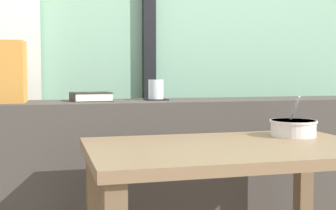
% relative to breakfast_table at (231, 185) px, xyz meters
% --- Properties ---
extents(outdoor_backdrop, '(4.80, 0.08, 2.80)m').
position_rel_breakfast_table_xyz_m(outdoor_backdrop, '(-0.07, 1.20, 0.80)').
color(outdoor_backdrop, '#84B293').
rests_on(outdoor_backdrop, ground).
extents(window_divider_post, '(0.07, 0.05, 2.60)m').
position_rel_breakfast_table_xyz_m(window_divider_post, '(-0.03, 1.13, 0.70)').
color(window_divider_post, black).
rests_on(window_divider_post, ground).
extents(dark_console_ledge, '(2.80, 0.34, 0.85)m').
position_rel_breakfast_table_xyz_m(dark_console_ledge, '(-0.07, 0.62, -0.17)').
color(dark_console_ledge, '#423D38').
rests_on(dark_console_ledge, ground).
extents(breakfast_table, '(0.97, 0.61, 0.74)m').
position_rel_breakfast_table_xyz_m(breakfast_table, '(0.00, 0.00, 0.00)').
color(breakfast_table, brown).
rests_on(breakfast_table, ground).
extents(coaster_square, '(0.10, 0.10, 0.00)m').
position_rel_breakfast_table_xyz_m(coaster_square, '(-0.11, 0.64, 0.26)').
color(coaster_square, black).
rests_on(coaster_square, dark_console_ledge).
extents(juice_glass, '(0.07, 0.07, 0.09)m').
position_rel_breakfast_table_xyz_m(juice_glass, '(-0.11, 0.64, 0.30)').
color(juice_glass, white).
rests_on(juice_glass, coaster_square).
extents(closed_book, '(0.19, 0.17, 0.04)m').
position_rel_breakfast_table_xyz_m(closed_book, '(-0.41, 0.65, 0.27)').
color(closed_book, black).
rests_on(closed_book, dark_console_ledge).
extents(soup_bowl, '(0.18, 0.18, 0.16)m').
position_rel_breakfast_table_xyz_m(soup_bowl, '(0.31, 0.14, 0.17)').
color(soup_bowl, silver).
rests_on(soup_bowl, breakfast_table).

